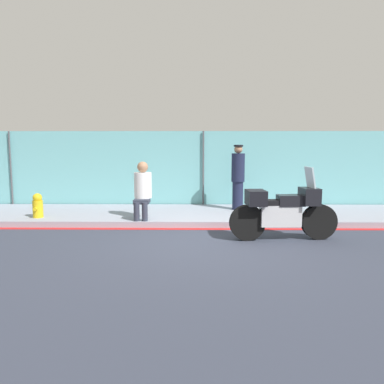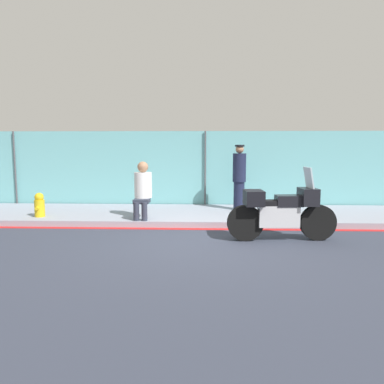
{
  "view_description": "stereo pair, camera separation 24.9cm",
  "coord_description": "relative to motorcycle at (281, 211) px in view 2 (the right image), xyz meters",
  "views": [
    {
      "loc": [
        -0.21,
        -7.12,
        1.87
      ],
      "look_at": [
        -0.31,
        1.94,
        0.77
      ],
      "focal_mm": 35.0,
      "sensor_mm": 36.0,
      "label": 1
    },
    {
      "loc": [
        0.04,
        -7.11,
        1.87
      ],
      "look_at": [
        -0.31,
        1.94,
        0.77
      ],
      "focal_mm": 35.0,
      "sensor_mm": 36.0,
      "label": 2
    }
  ],
  "objects": [
    {
      "name": "ground_plane",
      "position": [
        -1.53,
        -0.29,
        -0.6
      ],
      "size": [
        120.0,
        120.0,
        0.0
      ],
      "primitive_type": "plane",
      "color": "#333847"
    },
    {
      "name": "sidewalk",
      "position": [
        -1.53,
        2.39,
        -0.52
      ],
      "size": [
        42.83,
        2.67,
        0.14
      ],
      "color": "#8E93A3",
      "rests_on": "ground_plane"
    },
    {
      "name": "curb_paint_stripe",
      "position": [
        -1.53,
        0.97,
        -0.59
      ],
      "size": [
        42.83,
        0.18,
        0.01
      ],
      "color": "red",
      "rests_on": "ground_plane"
    },
    {
      "name": "storefront_fence",
      "position": [
        -1.53,
        3.82,
        0.57
      ],
      "size": [
        40.69,
        0.16,
        2.33
      ],
      "color": "#6BB2B7",
      "rests_on": "ground_plane"
    },
    {
      "name": "motorcycle",
      "position": [
        0.0,
        0.0,
        0.0
      ],
      "size": [
        2.19,
        0.59,
        1.47
      ],
      "rotation": [
        0.0,
        0.0,
        0.07
      ],
      "color": "black",
      "rests_on": "ground_plane"
    },
    {
      "name": "officer_standing",
      "position": [
        -0.6,
        2.81,
        0.46
      ],
      "size": [
        0.36,
        0.36,
        1.78
      ],
      "color": "#191E38",
      "rests_on": "sidewalk"
    },
    {
      "name": "person_seated_on_curb",
      "position": [
        -3.03,
        1.55,
        0.3
      ],
      "size": [
        0.43,
        0.72,
        1.37
      ],
      "color": "#2D3342",
      "rests_on": "sidewalk"
    },
    {
      "name": "fire_hydrant",
      "position": [
        -5.62,
        1.58,
        -0.16
      ],
      "size": [
        0.24,
        0.31,
        0.6
      ],
      "color": "gold",
      "rests_on": "sidewalk"
    }
  ]
}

